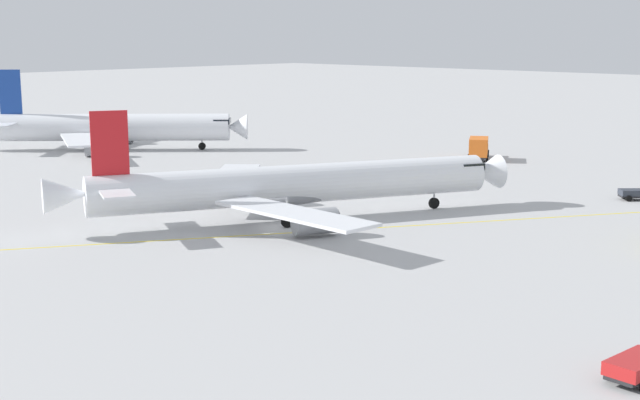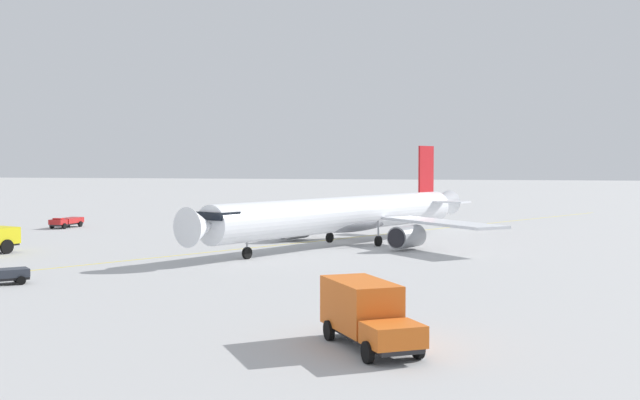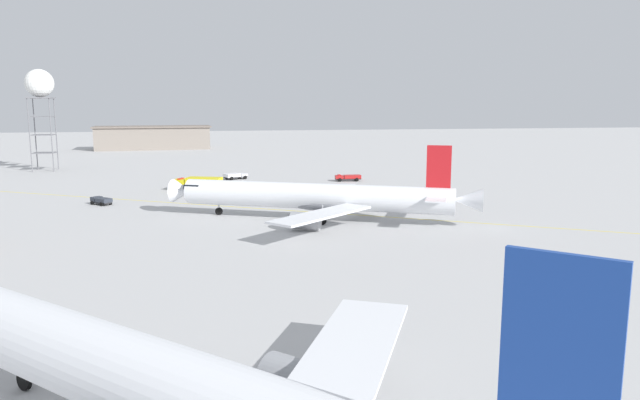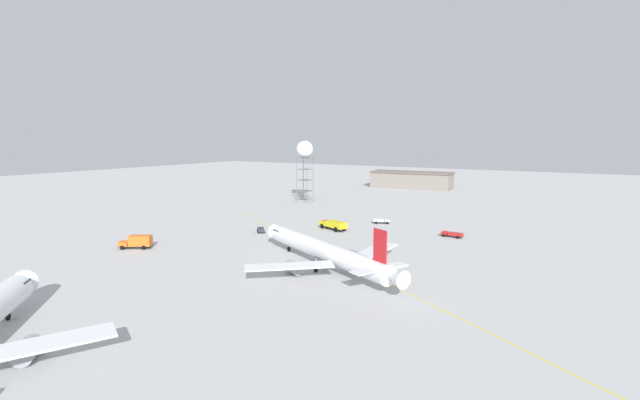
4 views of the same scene
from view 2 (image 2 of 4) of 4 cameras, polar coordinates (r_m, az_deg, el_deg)
ground_plane at (r=89.02m, az=1.33°, el=-3.01°), size 600.00×600.00×0.00m
airliner_main at (r=85.90m, az=1.84°, el=-1.11°), size 41.59×32.62×10.77m
baggage_truck_truck at (r=63.33m, az=-21.48°, el=-4.92°), size 3.74×3.78×1.22m
catering_truck_truck at (r=39.65m, az=3.25°, el=-7.87°), size 7.58×6.00×3.10m
ops_pickup_truck at (r=114.02m, az=-17.36°, el=-1.46°), size 5.59×2.51×1.41m
taxiway_centreline at (r=88.25m, az=-1.84°, el=-3.06°), size 123.53×75.97×0.01m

